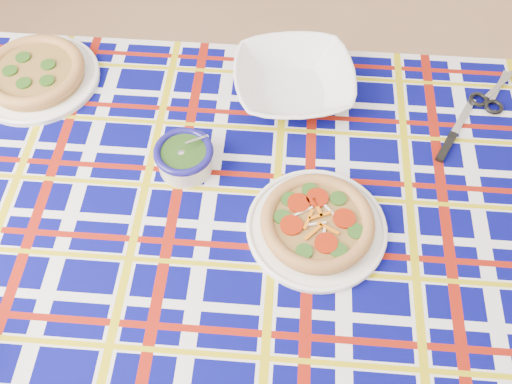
{
  "coord_description": "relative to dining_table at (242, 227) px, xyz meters",
  "views": [
    {
      "loc": [
        -0.63,
        -0.89,
        1.78
      ],
      "look_at": [
        -0.53,
        -0.22,
        0.77
      ],
      "focal_mm": 40.0,
      "sensor_mm": 36.0,
      "label": 1
    }
  ],
  "objects": [
    {
      "name": "floor",
      "position": [
        0.57,
        0.24,
        -0.68
      ],
      "size": [
        4.0,
        4.0,
        0.0
      ],
      "primitive_type": "plane",
      "color": "#A77856",
      "rests_on": "ground"
    },
    {
      "name": "table_knife",
      "position": [
        0.55,
        0.17,
        0.08
      ],
      "size": [
        0.17,
        0.19,
        0.01
      ],
      "primitive_type": null,
      "rotation": [
        0.0,
        0.0,
        0.87
      ],
      "color": "silver",
      "rests_on": "tablecloth"
    },
    {
      "name": "serving_bowl",
      "position": [
        0.17,
        0.32,
        0.11
      ],
      "size": [
        0.31,
        0.31,
        0.07
      ],
      "primitive_type": "imported",
      "rotation": [
        0.0,
        0.0,
        -0.07
      ],
      "color": "white",
      "rests_on": "tablecloth"
    },
    {
      "name": "tablecloth",
      "position": [
        0.0,
        0.0,
        0.02
      ],
      "size": [
        1.82,
        1.37,
        0.11
      ],
      "primitive_type": null,
      "rotation": [
        0.0,
        0.0,
        -0.23
      ],
      "color": "#05055B",
      "rests_on": "dining_table"
    },
    {
      "name": "main_focaccia_plate",
      "position": [
        0.15,
        -0.07,
        0.11
      ],
      "size": [
        0.35,
        0.35,
        0.06
      ],
      "primitive_type": null,
      "rotation": [
        0.0,
        0.0,
        -0.18
      ],
      "color": "olive",
      "rests_on": "tablecloth"
    },
    {
      "name": "pesto_bowl",
      "position": [
        -0.11,
        0.13,
        0.12
      ],
      "size": [
        0.14,
        0.14,
        0.08
      ],
      "primitive_type": null,
      "rotation": [
        0.0,
        0.0,
        -0.07
      ],
      "color": "black",
      "rests_on": "tablecloth"
    },
    {
      "name": "kitchen_scissors",
      "position": [
        0.68,
        0.26,
        0.09
      ],
      "size": [
        0.2,
        0.2,
        0.02
      ],
      "primitive_type": null,
      "rotation": [
        0.0,
        0.0,
        0.76
      ],
      "color": "silver",
      "rests_on": "tablecloth"
    },
    {
      "name": "second_focaccia_plate",
      "position": [
        -0.45,
        0.45,
        0.11
      ],
      "size": [
        0.41,
        0.41,
        0.06
      ],
      "primitive_type": null,
      "rotation": [
        0.0,
        0.0,
        -0.37
      ],
      "color": "olive",
      "rests_on": "tablecloth"
    },
    {
      "name": "dining_table",
      "position": [
        0.0,
        0.0,
        0.0
      ],
      "size": [
        1.78,
        1.33,
        0.75
      ],
      "rotation": [
        0.0,
        0.0,
        -0.23
      ],
      "color": "brown",
      "rests_on": "floor"
    }
  ]
}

